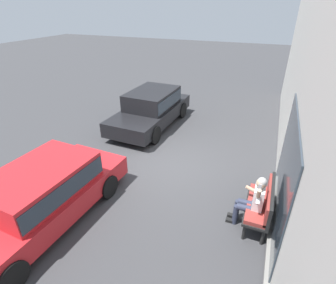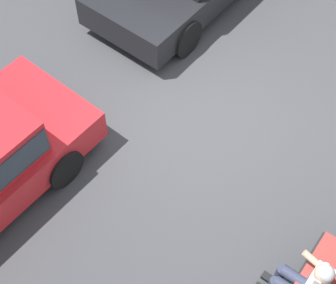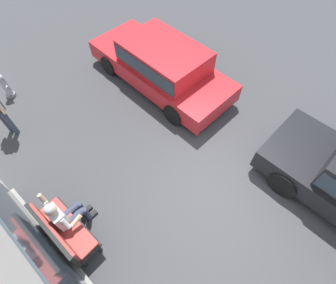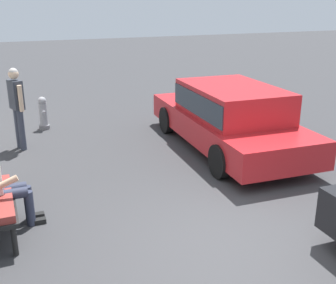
# 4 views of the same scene
# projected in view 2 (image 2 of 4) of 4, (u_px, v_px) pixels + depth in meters

# --- Properties ---
(ground_plane) EXTENTS (60.00, 60.00, 0.00)m
(ground_plane) POSITION_uv_depth(u_px,v_px,m) (198.00, 119.00, 8.30)
(ground_plane) COLOR #38383A
(person_on_phone) EXTENTS (0.73, 0.74, 1.36)m
(person_on_phone) POSITION_uv_depth(u_px,v_px,m) (305.00, 284.00, 6.01)
(person_on_phone) COLOR #2D3347
(person_on_phone) RESTS_ON ground_plane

